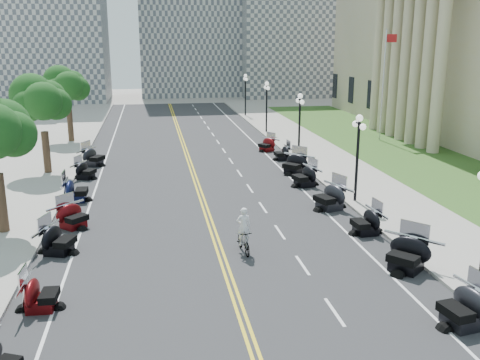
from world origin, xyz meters
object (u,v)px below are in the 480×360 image
cyclist_rider (244,210)px  motorcycle_n_3 (464,306)px  bicycle (244,241)px  flagpole (383,86)px

cyclist_rider → motorcycle_n_3: bearing=129.3°
bicycle → cyclist_rider: 1.41m
flagpole → cyclist_rider: (-16.98, -24.22, -3.05)m
flagpole → cyclist_rider: size_ratio=5.78×
flagpole → motorcycle_n_3: size_ratio=4.75×
cyclist_rider → bicycle: bearing=-0.0°
flagpole → cyclist_rider: flagpole is taller
motorcycle_n_3 → bicycle: motorcycle_n_3 is taller
bicycle → flagpole: bearing=49.3°
bicycle → cyclist_rider: size_ratio=1.04×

